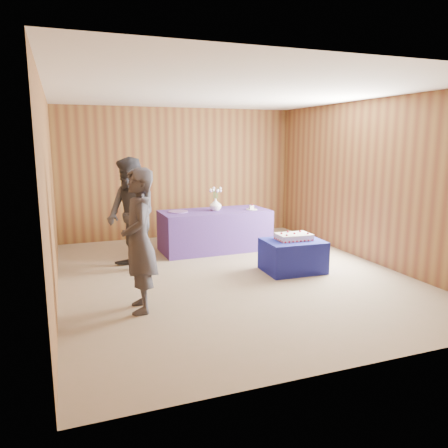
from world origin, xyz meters
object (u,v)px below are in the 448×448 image
serving_table (215,230)px  guest_left (139,241)px  sheet_cake (294,237)px  guest_right (131,215)px  vase (216,205)px  cake_table (293,256)px

serving_table → guest_left: 3.12m
sheet_cake → guest_right: (-2.37, 0.89, 0.34)m
serving_table → vase: vase is taller
cake_table → guest_right: (-2.35, 0.92, 0.64)m
guest_left → cake_table: bearing=110.9°
cake_table → guest_left: guest_left is taller
vase → guest_left: bearing=-126.5°
cake_table → sheet_cake: 0.30m
serving_table → guest_right: guest_right is taller
cake_table → serving_table: (-0.70, 1.71, 0.12)m
sheet_cake → guest_left: size_ratio=0.33×
vase → cake_table: bearing=-68.2°
sheet_cake → guest_right: 2.56m
guest_left → guest_right: size_ratio=0.97×
serving_table → guest_right: 1.90m
guest_left → sheet_cake: bearing=111.4°
guest_left → vase: bearing=147.4°
sheet_cake → guest_left: guest_left is taller
sheet_cake → vase: vase is taller
serving_table → vase: (0.01, -0.01, 0.49)m
sheet_cake → guest_right: guest_right is taller
guest_left → guest_right: guest_right is taller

